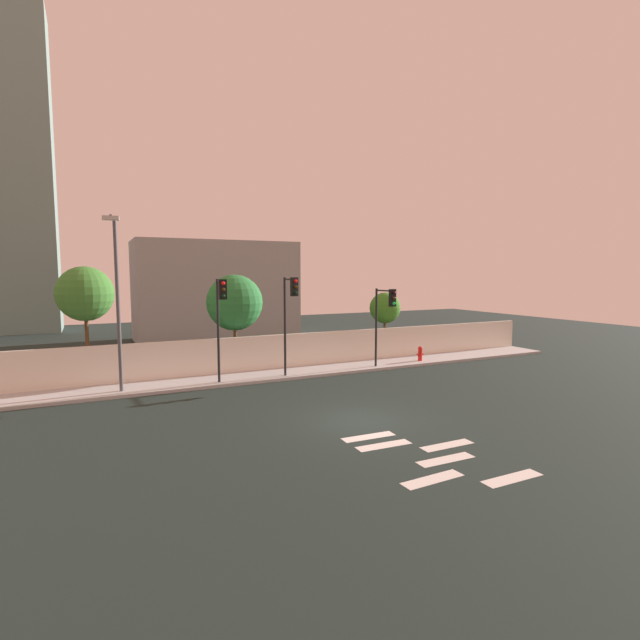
% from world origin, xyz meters
% --- Properties ---
extents(ground_plane, '(80.00, 80.00, 0.00)m').
position_xyz_m(ground_plane, '(0.00, 0.00, 0.00)').
color(ground_plane, black).
extents(sidewalk, '(36.00, 2.40, 0.15)m').
position_xyz_m(sidewalk, '(0.00, 8.20, 0.07)').
color(sidewalk, '#ADADAD').
rests_on(sidewalk, ground).
extents(perimeter_wall, '(36.00, 0.18, 1.80)m').
position_xyz_m(perimeter_wall, '(0.00, 9.49, 1.05)').
color(perimeter_wall, silver).
rests_on(perimeter_wall, sidewalk).
extents(crosswalk_marking, '(3.77, 4.73, 0.01)m').
position_xyz_m(crosswalk_marking, '(0.06, -3.67, 0.00)').
color(crosswalk_marking, silver).
rests_on(crosswalk_marking, ground).
extents(traffic_light_left, '(0.35, 1.62, 4.27)m').
position_xyz_m(traffic_light_left, '(5.56, 6.79, 3.30)').
color(traffic_light_left, black).
rests_on(traffic_light_left, sidewalk).
extents(traffic_light_center, '(0.39, 1.14, 4.90)m').
position_xyz_m(traffic_light_center, '(0.22, 7.08, 3.70)').
color(traffic_light_center, black).
rests_on(traffic_light_center, sidewalk).
extents(traffic_light_right, '(0.34, 1.20, 4.83)m').
position_xyz_m(traffic_light_right, '(-3.20, 7.04, 3.66)').
color(traffic_light_right, black).
rests_on(traffic_light_right, sidewalk).
extents(street_lamp_curbside, '(0.62, 2.06, 7.35)m').
position_xyz_m(street_lamp_curbside, '(-7.46, 7.49, 4.47)').
color(street_lamp_curbside, '#4C4C51').
rests_on(street_lamp_curbside, sidewalk).
extents(fire_hydrant, '(0.44, 0.26, 0.84)m').
position_xyz_m(fire_hydrant, '(8.72, 7.79, 0.60)').
color(fire_hydrant, red).
rests_on(fire_hydrant, sidewalk).
extents(roadside_tree_leftmost, '(2.57, 2.57, 5.57)m').
position_xyz_m(roadside_tree_leftmost, '(-8.69, 10.55, 4.27)').
color(roadside_tree_leftmost, brown).
rests_on(roadside_tree_leftmost, ground).
extents(roadside_tree_midleft, '(3.00, 3.00, 5.18)m').
position_xyz_m(roadside_tree_midleft, '(-1.54, 10.55, 3.67)').
color(roadside_tree_midleft, brown).
rests_on(roadside_tree_midleft, ground).
extents(roadside_tree_midright, '(1.93, 1.93, 4.05)m').
position_xyz_m(roadside_tree_midright, '(8.08, 10.55, 3.07)').
color(roadside_tree_midright, brown).
rests_on(roadside_tree_midright, ground).
extents(low_building_distant, '(12.24, 6.00, 7.72)m').
position_xyz_m(low_building_distant, '(0.58, 23.49, 3.86)').
color(low_building_distant, '#9A9A9A').
rests_on(low_building_distant, ground).
extents(tower_on_skyline, '(6.26, 5.00, 28.03)m').
position_xyz_m(tower_on_skyline, '(-13.98, 35.49, 14.02)').
color(tower_on_skyline, gray).
rests_on(tower_on_skyline, ground).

